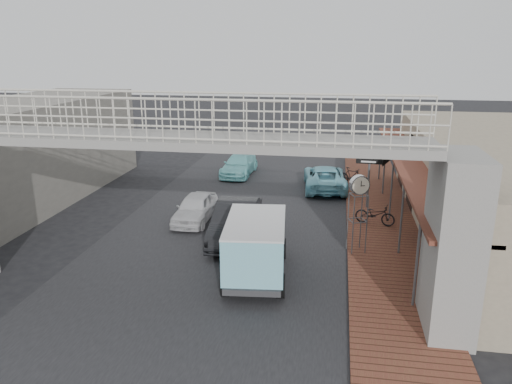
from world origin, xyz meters
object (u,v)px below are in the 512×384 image
(angkot_van, at_px, (256,240))
(motorcycle_far, at_px, (352,176))
(dark_sedan, at_px, (236,222))
(arrow_sign, at_px, (387,156))
(white_hatchback, at_px, (195,208))
(angkot_far, at_px, (239,165))
(motorcycle_near, at_px, (375,214))
(angkot_curb, at_px, (325,178))
(street_clock, at_px, (359,189))

(angkot_van, bearing_deg, motorcycle_far, 68.71)
(dark_sedan, relative_size, arrow_sign, 1.47)
(white_hatchback, distance_m, dark_sedan, 2.95)
(angkot_far, height_order, angkot_van, angkot_van)
(motorcycle_near, xyz_separation_m, arrow_sign, (0.56, 2.31, 2.14))
(angkot_van, height_order, motorcycle_far, angkot_van)
(angkot_curb, distance_m, angkot_far, 5.81)
(dark_sedan, relative_size, angkot_van, 1.05)
(motorcycle_far, height_order, street_clock, street_clock)
(street_clock, bearing_deg, white_hatchback, 139.21)
(angkot_van, relative_size, motorcycle_far, 2.80)
(motorcycle_near, distance_m, arrow_sign, 3.20)
(motorcycle_near, bearing_deg, dark_sedan, 131.52)
(white_hatchback, height_order, dark_sedan, dark_sedan)
(street_clock, bearing_deg, motorcycle_far, 69.02)
(angkot_curb, bearing_deg, angkot_far, -29.85)
(white_hatchback, bearing_deg, street_clock, -19.07)
(angkot_van, bearing_deg, angkot_curb, 74.67)
(white_hatchback, xyz_separation_m, angkot_far, (0.29, 8.61, -0.01))
(white_hatchback, bearing_deg, motorcycle_near, 5.16)
(white_hatchback, relative_size, dark_sedan, 0.77)
(motorcycle_near, distance_m, street_clock, 3.85)
(angkot_far, bearing_deg, motorcycle_near, -43.88)
(arrow_sign, bearing_deg, angkot_curb, 134.79)
(dark_sedan, relative_size, angkot_curb, 1.00)
(angkot_curb, xyz_separation_m, arrow_sign, (2.93, -3.28, 2.04))
(motorcycle_near, xyz_separation_m, motorcycle_far, (-0.89, 6.42, 0.02))
(dark_sedan, xyz_separation_m, angkot_far, (-1.96, 10.52, -0.17))
(dark_sedan, height_order, angkot_van, angkot_van)
(white_hatchback, height_order, angkot_curb, angkot_curb)
(motorcycle_far, bearing_deg, white_hatchback, 160.76)
(angkot_curb, xyz_separation_m, motorcycle_near, (2.36, -5.59, -0.10))
(angkot_far, relative_size, street_clock, 1.40)
(dark_sedan, bearing_deg, motorcycle_near, 21.29)
(street_clock, bearing_deg, motorcycle_near, 53.25)
(angkot_far, height_order, street_clock, street_clock)
(dark_sedan, distance_m, motorcycle_far, 10.15)
(angkot_curb, bearing_deg, white_hatchback, 42.71)
(angkot_far, xyz_separation_m, angkot_van, (3.34, -13.74, 0.74))
(angkot_far, height_order, motorcycle_near, angkot_far)
(arrow_sign, bearing_deg, dark_sedan, -139.25)
(white_hatchback, bearing_deg, arrow_sign, 19.74)
(angkot_van, bearing_deg, arrow_sign, 53.25)
(angkot_far, xyz_separation_m, street_clock, (6.76, -11.15, 1.97))
(arrow_sign, bearing_deg, motorcycle_near, -100.63)
(white_hatchback, distance_m, motorcycle_far, 9.96)
(white_hatchback, relative_size, arrow_sign, 1.13)
(white_hatchback, xyz_separation_m, arrow_sign, (8.50, 2.93, 2.08))
(motorcycle_far, relative_size, arrow_sign, 0.50)
(motorcycle_near, height_order, street_clock, street_clock)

